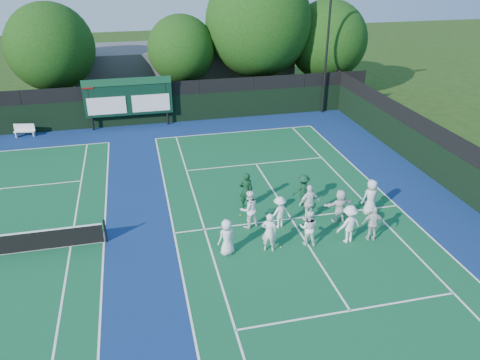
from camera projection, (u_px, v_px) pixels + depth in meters
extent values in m
plane|color=#1F3B10|center=(298.00, 230.00, 21.07)|extent=(120.00, 120.00, 0.00)
cube|color=navy|center=(163.00, 235.00, 20.72)|extent=(34.00, 32.00, 0.01)
cube|color=#11532E|center=(291.00, 219.00, 21.94)|extent=(10.97, 23.77, 0.00)
cube|color=white|center=(236.00, 132.00, 32.31)|extent=(10.97, 0.08, 0.00)
cube|color=white|center=(174.00, 233.00, 20.82)|extent=(0.08, 23.77, 0.00)
cube|color=white|center=(397.00, 206.00, 23.06)|extent=(0.08, 23.77, 0.00)
cube|color=white|center=(204.00, 229.00, 21.10)|extent=(0.08, 23.77, 0.00)
cube|color=white|center=(371.00, 209.00, 22.78)|extent=(0.08, 23.77, 0.00)
cube|color=white|center=(350.00, 311.00, 16.35)|extent=(8.23, 0.08, 0.00)
cube|color=white|center=(256.00, 164.00, 27.52)|extent=(8.23, 0.08, 0.00)
cube|color=white|center=(291.00, 219.00, 21.94)|extent=(0.08, 12.80, 0.00)
cube|color=white|center=(19.00, 150.00, 29.46)|extent=(10.97, 0.08, 0.00)
cube|color=white|center=(104.00, 242.00, 20.20)|extent=(0.08, 23.77, 0.00)
cube|color=white|center=(71.00, 246.00, 19.93)|extent=(0.08, 23.77, 0.00)
cube|color=white|center=(0.00, 189.00, 24.67)|extent=(8.23, 0.08, 0.00)
cube|color=black|center=(144.00, 111.00, 33.37)|extent=(34.00, 0.08, 2.00)
cube|color=black|center=(142.00, 90.00, 32.71)|extent=(34.00, 0.05, 1.00)
cube|color=black|center=(463.00, 180.00, 23.33)|extent=(0.08, 32.00, 2.00)
cube|color=black|center=(470.00, 153.00, 22.67)|extent=(0.05, 32.00, 1.00)
cylinder|color=black|center=(90.00, 106.00, 31.96)|extent=(0.16, 0.16, 3.50)
cylinder|color=black|center=(167.00, 101.00, 33.02)|extent=(0.16, 0.16, 3.50)
cube|color=black|center=(128.00, 97.00, 32.29)|extent=(6.00, 0.15, 2.60)
cube|color=#144729|center=(127.00, 82.00, 31.71)|extent=(6.00, 0.05, 0.50)
cube|color=white|center=(107.00, 106.00, 32.12)|extent=(2.60, 0.04, 1.20)
cube|color=white|center=(151.00, 103.00, 32.73)|extent=(2.60, 0.04, 1.20)
cube|color=maroon|center=(87.00, 85.00, 31.23)|extent=(0.70, 0.04, 0.50)
cube|color=#55565A|center=(185.00, 69.00, 40.73)|extent=(18.00, 6.00, 4.00)
cylinder|color=black|center=(327.00, 46.00, 34.09)|extent=(0.16, 0.16, 10.00)
cylinder|color=black|center=(105.00, 231.00, 19.99)|extent=(0.10, 0.10, 1.10)
cube|color=white|center=(25.00, 131.00, 31.40)|extent=(1.41, 0.61, 0.05)
cube|color=white|center=(24.00, 127.00, 31.41)|extent=(1.36, 0.30, 0.46)
cube|color=white|center=(17.00, 135.00, 31.38)|extent=(0.11, 0.32, 0.36)
cube|color=white|center=(34.00, 133.00, 31.60)|extent=(0.11, 0.32, 0.36)
cylinder|color=black|center=(59.00, 98.00, 35.02)|extent=(0.44, 0.44, 2.75)
sphere|color=#11360C|center=(50.00, 47.00, 33.38)|extent=(6.23, 6.23, 6.23)
sphere|color=#11360C|center=(61.00, 55.00, 34.04)|extent=(4.36, 4.36, 4.36)
cylinder|color=black|center=(184.00, 91.00, 36.95)|extent=(0.44, 0.44, 2.63)
sphere|color=#11360C|center=(181.00, 49.00, 35.52)|extent=(5.12, 5.12, 5.12)
sphere|color=#11360C|center=(189.00, 55.00, 36.13)|extent=(3.59, 3.59, 3.59)
cylinder|color=black|center=(257.00, 83.00, 38.06)|extent=(0.44, 0.44, 3.19)
sphere|color=#11360C|center=(258.00, 23.00, 35.98)|extent=(8.21, 8.21, 8.21)
sphere|color=#11360C|center=(265.00, 33.00, 36.73)|extent=(5.75, 5.75, 5.75)
cylinder|color=black|center=(324.00, 84.00, 39.43)|extent=(0.44, 0.44, 2.36)
sphere|color=#11360C|center=(327.00, 40.00, 37.84)|extent=(6.38, 6.38, 6.38)
sphere|color=#11360C|center=(332.00, 47.00, 38.51)|extent=(4.47, 4.47, 4.47)
sphere|color=gold|center=(281.00, 247.00, 19.81)|extent=(0.07, 0.07, 0.07)
sphere|color=gold|center=(369.00, 215.00, 22.18)|extent=(0.07, 0.07, 0.07)
sphere|color=gold|center=(240.00, 215.00, 22.18)|extent=(0.07, 0.07, 0.07)
sphere|color=gold|center=(250.00, 197.00, 23.85)|extent=(0.07, 0.07, 0.07)
sphere|color=gold|center=(355.00, 206.00, 22.93)|extent=(0.07, 0.07, 0.07)
imported|color=white|center=(227.00, 237.00, 19.10)|extent=(0.92, 0.77, 1.61)
imported|color=white|center=(269.00, 232.00, 19.29)|extent=(0.76, 0.64, 1.77)
imported|color=white|center=(309.00, 228.00, 19.74)|extent=(0.97, 0.88, 1.62)
imported|color=white|center=(349.00, 224.00, 19.88)|extent=(1.23, 0.86, 1.74)
imported|color=silver|center=(373.00, 224.00, 20.02)|extent=(1.02, 0.62, 1.63)
imported|color=white|center=(249.00, 209.00, 20.95)|extent=(1.03, 0.89, 1.82)
imported|color=white|center=(279.00, 212.00, 20.98)|extent=(1.12, 0.86, 1.54)
imported|color=white|center=(309.00, 203.00, 21.48)|extent=(1.12, 0.63, 1.81)
imported|color=white|center=(340.00, 206.00, 21.42)|extent=(1.55, 0.63, 1.62)
imported|color=silver|center=(371.00, 197.00, 22.02)|extent=(0.91, 0.65, 1.76)
imported|color=#0E351D|center=(246.00, 190.00, 22.57)|extent=(0.70, 0.49, 1.84)
imported|color=#103B22|center=(303.00, 190.00, 22.79)|extent=(1.08, 0.65, 1.64)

